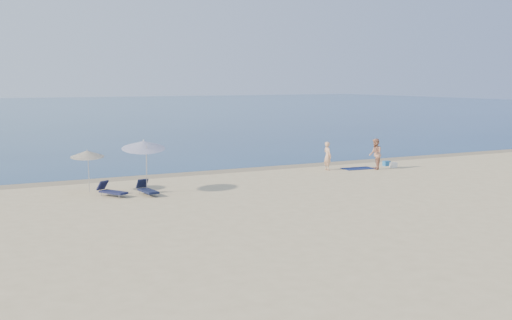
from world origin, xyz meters
The scene contains 11 objects.
sea centered at (0.00, 100.00, 0.00)m, with size 240.00×160.00×0.01m, color navy.
wet_sand_strip centered at (0.00, 19.40, 0.00)m, with size 240.00×1.60×0.00m, color #847254.
person_left centered at (3.04, 17.05, 0.82)m, with size 0.60×0.39×1.64m, color tan.
person_right centered at (5.64, 16.00, 0.90)m, with size 0.87×0.68×1.79m, color tan.
beach_towel centered at (4.94, 16.69, 0.02)m, with size 1.83×1.02×0.03m, color #0E1846.
white_bag centered at (7.08, 16.10, 0.15)m, with size 0.35×0.30×0.30m, color white.
blue_cooler centered at (7.24, 16.94, 0.15)m, with size 0.42×0.30×0.30m, color #1F66AA.
umbrella_near centered at (-8.62, 14.67, 2.22)m, with size 2.42×2.44×2.60m.
umbrella_far centered at (-10.86, 16.04, 1.79)m, with size 1.94×1.95×2.06m.
lounger_left centered at (-10.19, 14.51, 0.24)m, with size 1.18×1.56×0.67m.
lounger_right centered at (-8.68, 14.08, 0.25)m, with size 0.64×1.57×0.68m.
Camera 1 is at (-17.48, -13.40, 5.16)m, focal length 45.00 mm.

